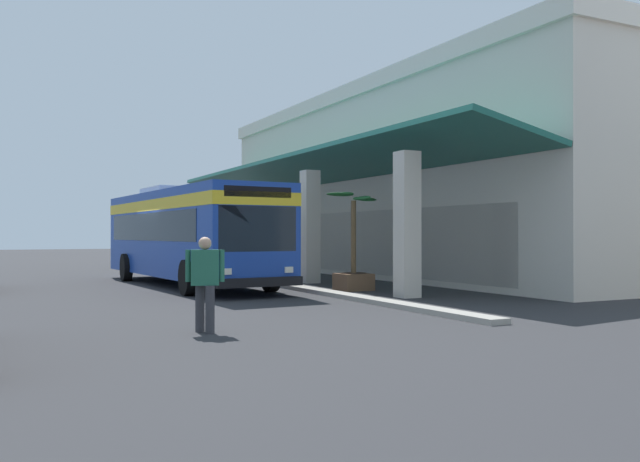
# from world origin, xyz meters

# --- Properties ---
(ground) EXTENTS (120.00, 120.00, 0.00)m
(ground) POSITION_xyz_m (0.00, 8.00, 0.00)
(ground) COLOR #2D2D30
(curb_strip) EXTENTS (28.87, 0.50, 0.12)m
(curb_strip) POSITION_xyz_m (-1.89, 2.80, 0.06)
(curb_strip) COLOR #9E998E
(curb_strip) RESTS_ON ground
(plaza_building) EXTENTS (24.36, 13.78, 7.76)m
(plaza_building) POSITION_xyz_m (-1.89, 12.42, 3.88)
(plaza_building) COLOR beige
(plaza_building) RESTS_ON ground
(transit_bus) EXTENTS (11.35, 3.29, 3.34)m
(transit_bus) POSITION_xyz_m (0.22, 0.25, 1.85)
(transit_bus) COLOR #193D9E
(transit_bus) RESTS_ON ground
(pedestrian) EXTENTS (0.44, 0.62, 1.66)m
(pedestrian) POSITION_xyz_m (10.94, -2.41, 0.93)
(pedestrian) COLOR #38383D
(pedestrian) RESTS_ON ground
(potted_palm) EXTENTS (1.86, 2.01, 3.04)m
(potted_palm) POSITION_xyz_m (4.41, 4.24, 0.66)
(potted_palm) COLOR brown
(potted_palm) RESTS_ON ground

